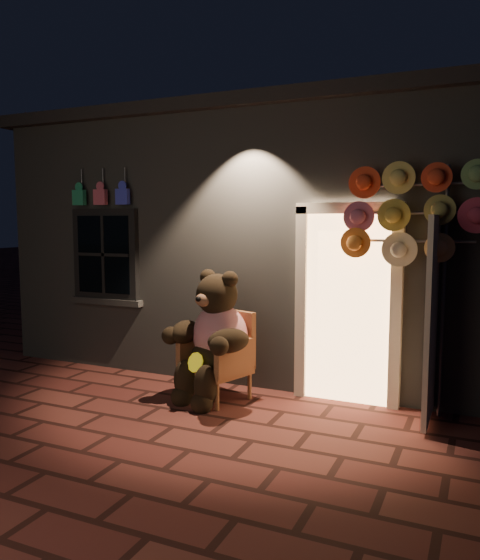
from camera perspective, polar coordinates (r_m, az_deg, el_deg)
The scene contains 5 objects.
ground at distance 5.53m, azimuth -7.02°, elevation -14.97°, with size 60.00×60.00×0.00m, color #5C2A23.
shop_building at distance 8.81m, azimuth 6.47°, elevation 4.49°, with size 7.30×5.95×3.51m.
wicker_armchair at distance 6.20m, azimuth -2.01°, elevation -7.83°, with size 0.82×0.78×0.98m.
teddy_bear at distance 6.06m, azimuth -2.75°, elevation -6.09°, with size 1.03×0.95×1.49m.
hat_rack at distance 5.72m, azimuth 17.63°, elevation 6.72°, with size 1.45×0.22×2.56m.
Camera 1 is at (2.70, -4.40, 1.99)m, focal length 35.00 mm.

